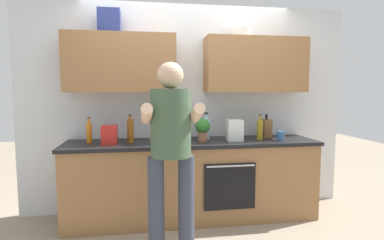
{
  "coord_description": "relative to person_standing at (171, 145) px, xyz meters",
  "views": [
    {
      "loc": [
        -0.55,
        -3.39,
        1.48
      ],
      "look_at": [
        -0.02,
        -0.1,
        1.15
      ],
      "focal_mm": 28.68,
      "sensor_mm": 36.0,
      "label": 1
    }
  ],
  "objects": [
    {
      "name": "potted_herb",
      "position": [
        0.43,
        0.82,
        0.04
      ],
      "size": [
        0.17,
        0.17,
        0.26
      ],
      "color": "#9E6647",
      "rests_on": "counter"
    },
    {
      "name": "grocery_bag_crisps",
      "position": [
        -0.59,
        0.8,
        -0.01
      ],
      "size": [
        0.16,
        0.19,
        0.2
      ],
      "primitive_type": "cube",
      "rotation": [
        0.0,
        0.0,
        0.01
      ],
      "color": "red",
      "rests_on": "counter"
    },
    {
      "name": "ground_plane",
      "position": [
        0.32,
        0.84,
        -1.01
      ],
      "size": [
        12.0,
        12.0,
        0.0
      ],
      "primitive_type": "plane",
      "color": "gray"
    },
    {
      "name": "bottle_water",
      "position": [
        0.5,
        0.96,
        0.02
      ],
      "size": [
        0.08,
        0.08,
        0.31
      ],
      "color": "silver",
      "rests_on": "counter"
    },
    {
      "name": "grocery_bag_produce",
      "position": [
        0.8,
        0.81,
        0.01
      ],
      "size": [
        0.19,
        0.22,
        0.24
      ],
      "primitive_type": "cube",
      "rotation": [
        0.0,
        0.0,
        -0.1
      ],
      "color": "silver",
      "rests_on": "counter"
    },
    {
      "name": "person_standing",
      "position": [
        0.0,
        0.0,
        0.0
      ],
      "size": [
        0.49,
        0.45,
        1.71
      ],
      "color": "#383D4C",
      "rests_on": "ground"
    },
    {
      "name": "back_wall_unit",
      "position": [
        0.32,
        1.11,
        0.49
      ],
      "size": [
        4.0,
        0.38,
        2.5
      ],
      "color": "silver",
      "rests_on": "ground"
    },
    {
      "name": "counter",
      "position": [
        0.32,
        0.84,
        -0.56
      ],
      "size": [
        2.84,
        0.67,
        0.9
      ],
      "color": "olive",
      "rests_on": "ground"
    },
    {
      "name": "knife_block",
      "position": [
        1.24,
        0.95,
        -0.0
      ],
      "size": [
        0.1,
        0.14,
        0.28
      ],
      "color": "brown",
      "rests_on": "counter"
    },
    {
      "name": "bottle_hotsauce",
      "position": [
        0.29,
        1.03,
        -0.03
      ],
      "size": [
        0.06,
        0.06,
        0.23
      ],
      "color": "red",
      "rests_on": "counter"
    },
    {
      "name": "cup_tea",
      "position": [
        1.31,
        0.7,
        -0.06
      ],
      "size": [
        0.08,
        0.08,
        0.11
      ],
      "primitive_type": "cylinder",
      "color": "#33598C",
      "rests_on": "counter"
    },
    {
      "name": "bottle_oil",
      "position": [
        1.11,
        0.82,
        0.01
      ],
      "size": [
        0.07,
        0.07,
        0.3
      ],
      "color": "olive",
      "rests_on": "counter"
    },
    {
      "name": "bottle_juice",
      "position": [
        -0.81,
        0.9,
        0.0
      ],
      "size": [
        0.06,
        0.06,
        0.28
      ],
      "color": "orange",
      "rests_on": "counter"
    },
    {
      "name": "bottle_syrup",
      "position": [
        -0.37,
        0.85,
        0.02
      ],
      "size": [
        0.07,
        0.07,
        0.31
      ],
      "color": "#8C4C14",
      "rests_on": "counter"
    }
  ]
}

